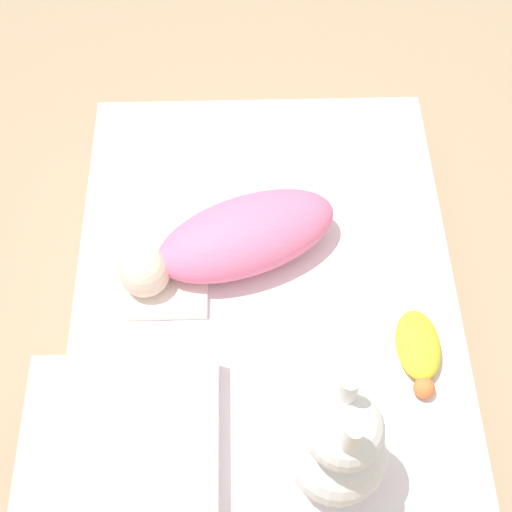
# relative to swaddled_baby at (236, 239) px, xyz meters

# --- Properties ---
(ground_plane) EXTENTS (12.00, 12.00, 0.00)m
(ground_plane) POSITION_rel_swaddled_baby_xyz_m (0.08, 0.07, -0.27)
(ground_plane) COLOR #9E8466
(bed_mattress) EXTENTS (1.17, 0.88, 0.20)m
(bed_mattress) POSITION_rel_swaddled_baby_xyz_m (0.08, 0.07, -0.17)
(bed_mattress) COLOR white
(bed_mattress) RESTS_ON ground_plane
(burp_cloth) EXTENTS (0.18, 0.18, 0.02)m
(burp_cloth) POSITION_rel_swaddled_baby_xyz_m (0.08, -0.16, -0.06)
(burp_cloth) COLOR white
(burp_cloth) RESTS_ON bed_mattress
(swaddled_baby) EXTENTS (0.34, 0.53, 0.14)m
(swaddled_baby) POSITION_rel_swaddled_baby_xyz_m (0.00, 0.00, 0.00)
(swaddled_baby) COLOR pink
(swaddled_baby) RESTS_ON bed_mattress
(pillow) EXTENTS (0.39, 0.39, 0.07)m
(pillow) POSITION_rel_swaddled_baby_xyz_m (0.48, -0.23, -0.03)
(pillow) COLOR white
(pillow) RESTS_ON bed_mattress
(bunny_plush) EXTENTS (0.19, 0.19, 0.37)m
(bunny_plush) POSITION_rel_swaddled_baby_xyz_m (0.51, 0.19, 0.07)
(bunny_plush) COLOR white
(bunny_plush) RESTS_ON bed_mattress
(turtle_plush) EXTENTS (0.20, 0.10, 0.06)m
(turtle_plush) POSITION_rel_swaddled_baby_xyz_m (0.27, 0.39, -0.04)
(turtle_plush) COLOR yellow
(turtle_plush) RESTS_ON bed_mattress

